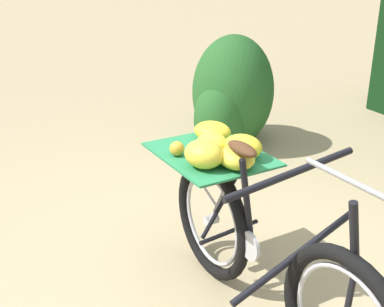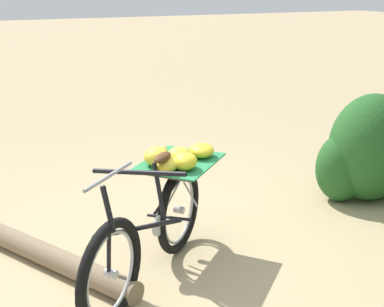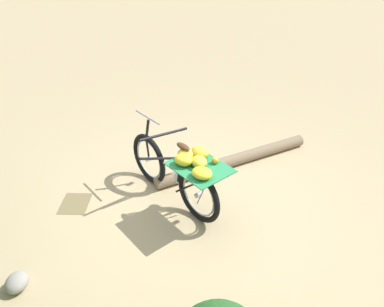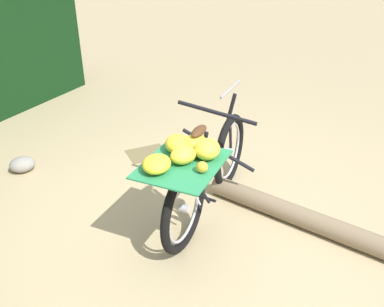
% 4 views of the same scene
% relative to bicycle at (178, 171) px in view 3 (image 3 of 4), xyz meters
% --- Properties ---
extents(ground_plane, '(60.00, 60.00, 0.00)m').
position_rel_bicycle_xyz_m(ground_plane, '(-0.09, -0.18, -0.51)').
color(ground_plane, tan).
extents(bicycle, '(1.53, 1.40, 1.03)m').
position_rel_bicycle_xyz_m(bicycle, '(0.00, 0.00, 0.00)').
color(bicycle, black).
rests_on(bicycle, ground_plane).
extents(fallen_log, '(1.42, 2.35, 0.18)m').
position_rel_bicycle_xyz_m(fallen_log, '(0.94, -0.80, -0.42)').
color(fallen_log, '#7F6B51').
rests_on(fallen_log, ground_plane).
extents(path_stone, '(0.26, 0.22, 0.16)m').
position_rel_bicycle_xyz_m(path_stone, '(-1.38, 1.54, -0.43)').
color(path_stone, gray).
rests_on(path_stone, ground_plane).
extents(leaf_litter_patch, '(0.44, 0.36, 0.01)m').
position_rel_bicycle_xyz_m(leaf_litter_patch, '(-0.05, 1.37, -0.50)').
color(leaf_litter_patch, olive).
rests_on(leaf_litter_patch, ground_plane).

